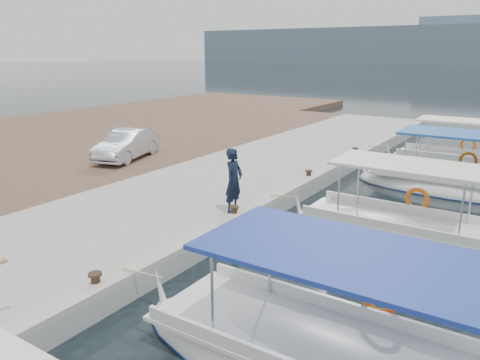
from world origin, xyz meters
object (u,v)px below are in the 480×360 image
fisherman (234,181)px  parked_car (127,144)px  fishing_caique_d (455,187)px  fishing_caique_e (455,167)px  fishing_caique_c (394,236)px

fisherman → parked_car: bearing=63.9°
fishing_caique_d → fishing_caique_e: bearing=99.2°
fishing_caique_d → fishing_caique_e: size_ratio=1.16×
fishing_caique_c → fishing_caique_d: same height
fishing_caique_d → fisherman: size_ratio=3.75×
parked_car → fishing_caique_d: bearing=2.2°
fishing_caique_d → fishing_caique_e: (-0.59, 3.64, -0.06)m
parked_car → fishing_caique_e: bearing=16.6°
fishing_caique_e → parked_car: (-12.20, -7.97, 1.01)m
fishing_caique_c → fishing_caique_d: size_ratio=0.87×
fishing_caique_d → parked_car: fishing_caique_d is taller
fishing_caique_e → parked_car: size_ratio=1.60×
fisherman → fishing_caique_c: bearing=-72.6°
fishing_caique_c → fisherman: bearing=-159.2°
fishing_caique_d → fisherman: bearing=-122.6°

